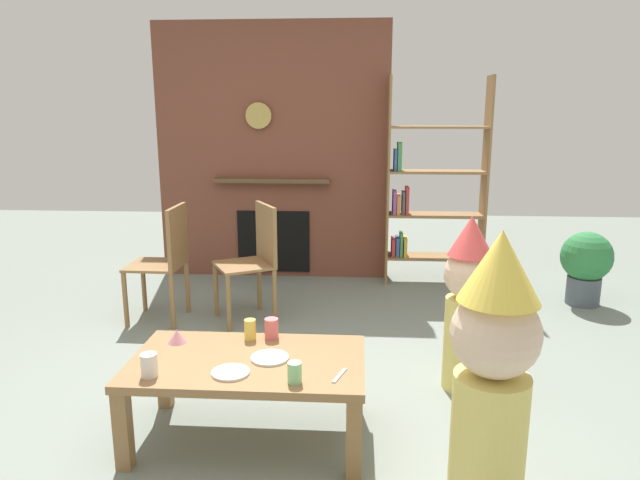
# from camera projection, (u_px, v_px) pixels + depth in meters

# --- Properties ---
(ground_plane) EXTENTS (12.00, 12.00, 0.00)m
(ground_plane) POSITION_uv_depth(u_px,v_px,m) (288.00, 405.00, 3.16)
(ground_plane) COLOR gray
(brick_fireplace_feature) EXTENTS (2.20, 0.28, 2.40)m
(brick_fireplace_feature) POSITION_uv_depth(u_px,v_px,m) (273.00, 154.00, 5.45)
(brick_fireplace_feature) COLOR brown
(brick_fireplace_feature) RESTS_ON ground_plane
(bookshelf) EXTENTS (0.90, 0.28, 1.90)m
(bookshelf) POSITION_uv_depth(u_px,v_px,m) (428.00, 192.00, 5.24)
(bookshelf) COLOR olive
(bookshelf) RESTS_ON ground_plane
(coffee_table) EXTENTS (1.13, 0.65, 0.43)m
(coffee_table) POSITION_uv_depth(u_px,v_px,m) (248.00, 371.00, 2.77)
(coffee_table) COLOR olive
(coffee_table) RESTS_ON ground_plane
(paper_cup_near_left) EXTENTS (0.06, 0.06, 0.11)m
(paper_cup_near_left) POSITION_uv_depth(u_px,v_px,m) (250.00, 329.00, 2.98)
(paper_cup_near_left) COLOR #F2CC4C
(paper_cup_near_left) RESTS_ON coffee_table
(paper_cup_near_right) EXTENTS (0.06, 0.06, 0.09)m
(paper_cup_near_right) POSITION_uv_depth(u_px,v_px,m) (295.00, 372.00, 2.50)
(paper_cup_near_right) COLOR #8CD18C
(paper_cup_near_right) RESTS_ON coffee_table
(paper_cup_center) EXTENTS (0.07, 0.07, 0.11)m
(paper_cup_center) POSITION_uv_depth(u_px,v_px,m) (272.00, 328.00, 2.99)
(paper_cup_center) COLOR #E5666B
(paper_cup_center) RESTS_ON coffee_table
(paper_cup_far_left) EXTENTS (0.07, 0.07, 0.11)m
(paper_cup_far_left) POSITION_uv_depth(u_px,v_px,m) (149.00, 365.00, 2.56)
(paper_cup_far_left) COLOR silver
(paper_cup_far_left) RESTS_ON coffee_table
(paper_plate_front) EXTENTS (0.18, 0.18, 0.01)m
(paper_plate_front) POSITION_uv_depth(u_px,v_px,m) (270.00, 358.00, 2.75)
(paper_plate_front) COLOR white
(paper_plate_front) RESTS_ON coffee_table
(paper_plate_rear) EXTENTS (0.17, 0.17, 0.01)m
(paper_plate_rear) POSITION_uv_depth(u_px,v_px,m) (231.00, 372.00, 2.59)
(paper_plate_rear) COLOR white
(paper_plate_rear) RESTS_ON coffee_table
(birthday_cake_slice) EXTENTS (0.10, 0.10, 0.07)m
(birthday_cake_slice) POSITION_uv_depth(u_px,v_px,m) (177.00, 336.00, 2.94)
(birthday_cake_slice) COLOR pink
(birthday_cake_slice) RESTS_ON coffee_table
(table_fork) EXTENTS (0.07, 0.15, 0.01)m
(table_fork) POSITION_uv_depth(u_px,v_px,m) (340.00, 376.00, 2.57)
(table_fork) COLOR silver
(table_fork) RESTS_ON coffee_table
(child_with_cone_hat) EXTENTS (0.33, 0.33, 1.19)m
(child_with_cone_hat) POSITION_uv_depth(u_px,v_px,m) (492.00, 377.00, 2.11)
(child_with_cone_hat) COLOR #E0CC66
(child_with_cone_hat) RESTS_ON ground_plane
(child_in_pink) EXTENTS (0.29, 0.29, 1.03)m
(child_in_pink) POSITION_uv_depth(u_px,v_px,m) (467.00, 299.00, 3.25)
(child_in_pink) COLOR #E0CC66
(child_in_pink) RESTS_ON ground_plane
(dining_chair_left) EXTENTS (0.41, 0.41, 0.90)m
(dining_chair_left) POSITION_uv_depth(u_px,v_px,m) (167.00, 256.00, 4.34)
(dining_chair_left) COLOR olive
(dining_chair_left) RESTS_ON ground_plane
(dining_chair_middle) EXTENTS (0.54, 0.54, 0.90)m
(dining_chair_middle) POSITION_uv_depth(u_px,v_px,m) (255.00, 255.00, 4.38)
(dining_chair_middle) COLOR olive
(dining_chair_middle) RESTS_ON ground_plane
(potted_plant_tall) EXTENTS (0.42, 0.42, 0.62)m
(potted_plant_tall) POSITION_uv_depth(u_px,v_px,m) (586.00, 263.00, 4.74)
(potted_plant_tall) COLOR #4C5660
(potted_plant_tall) RESTS_ON ground_plane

